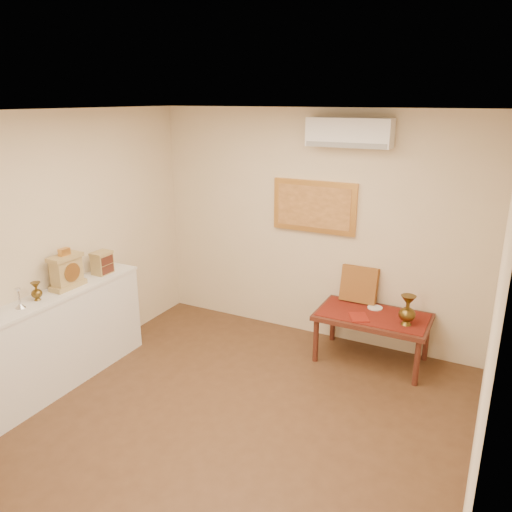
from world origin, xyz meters
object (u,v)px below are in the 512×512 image
Objects in this scene: brass_urn_tall at (408,307)px; wooden_chest at (102,263)px; mantel_clock at (67,271)px; low_table at (373,320)px; display_ledge at (60,339)px.

brass_urn_tall is 3.25m from wooden_chest.
brass_urn_tall is 3.46m from mantel_clock.
wooden_chest reaches higher than low_table.
mantel_clock is 0.34× the size of low_table.
brass_urn_tall is 0.96× the size of mantel_clock.
display_ledge is 0.90m from wooden_chest.
display_ledge is at bearing -89.72° from mantel_clock.
low_table is (2.67, 1.88, -0.01)m from display_ledge.
low_table is (2.68, 1.69, -0.67)m from mantel_clock.
display_ledge is 3.27m from low_table.
mantel_clock reaches higher than wooden_chest.
display_ledge reaches higher than brass_urn_tall.
wooden_chest is (0.01, 0.48, -0.05)m from mantel_clock.
display_ledge reaches higher than low_table.
display_ledge is 0.69m from mantel_clock.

